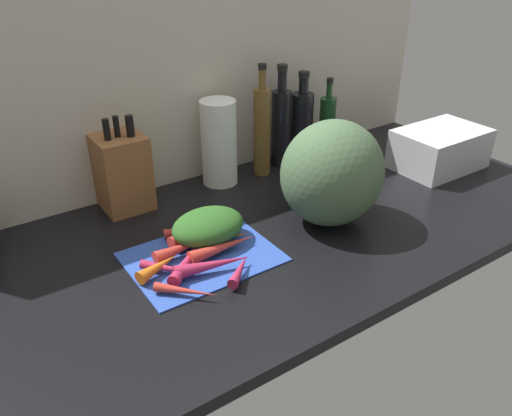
# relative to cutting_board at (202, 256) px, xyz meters

# --- Properties ---
(ground_plane) EXTENTS (1.70, 0.80, 0.03)m
(ground_plane) POSITION_rel_cutting_board_xyz_m (0.24, 0.03, -0.02)
(ground_plane) COLOR black
(wall_back) EXTENTS (1.70, 0.03, 0.60)m
(wall_back) POSITION_rel_cutting_board_xyz_m (0.24, 0.41, 0.30)
(wall_back) COLOR beige
(wall_back) RESTS_ON ground_plane
(cutting_board) EXTENTS (0.34, 0.26, 0.01)m
(cutting_board) POSITION_rel_cutting_board_xyz_m (0.00, 0.00, 0.00)
(cutting_board) COLOR #2D51B7
(cutting_board) RESTS_ON ground_plane
(carrot_0) EXTENTS (0.11, 0.07, 0.03)m
(carrot_0) POSITION_rel_cutting_board_xyz_m (-0.11, -0.01, 0.02)
(carrot_0) COLOR orange
(carrot_0) RESTS_ON cutting_board
(carrot_1) EXTENTS (0.11, 0.12, 0.02)m
(carrot_1) POSITION_rel_cutting_board_xyz_m (-0.09, -0.03, 0.01)
(carrot_1) COLOR #B2264C
(carrot_1) RESTS_ON cutting_board
(carrot_2) EXTENTS (0.11, 0.11, 0.02)m
(carrot_2) POSITION_rel_cutting_board_xyz_m (-0.10, -0.11, 0.01)
(carrot_2) COLOR red
(carrot_2) RESTS_ON cutting_board
(carrot_3) EXTENTS (0.18, 0.07, 0.03)m
(carrot_3) POSITION_rel_cutting_board_xyz_m (-0.01, -0.07, 0.02)
(carrot_3) COLOR #B2264C
(carrot_3) RESTS_ON cutting_board
(carrot_4) EXTENTS (0.15, 0.14, 0.03)m
(carrot_4) POSITION_rel_cutting_board_xyz_m (-0.04, -0.02, 0.02)
(carrot_4) COLOR #B2264C
(carrot_4) RESTS_ON cutting_board
(carrot_5) EXTENTS (0.15, 0.04, 0.03)m
(carrot_5) POSITION_rel_cutting_board_xyz_m (-0.03, 0.03, 0.02)
(carrot_5) COLOR red
(carrot_5) RESTS_ON cutting_board
(carrot_6) EXTENTS (0.17, 0.03, 0.03)m
(carrot_6) POSITION_rel_cutting_board_xyz_m (0.04, -0.02, 0.02)
(carrot_6) COLOR red
(carrot_6) RESTS_ON cutting_board
(carrot_7) EXTENTS (0.11, 0.05, 0.03)m
(carrot_7) POSITION_rel_cutting_board_xyz_m (0.00, 0.07, 0.02)
(carrot_7) COLOR red
(carrot_7) RESTS_ON cutting_board
(carrot_8) EXTENTS (0.10, 0.09, 0.03)m
(carrot_8) POSITION_rel_cutting_board_xyz_m (0.03, -0.12, 0.02)
(carrot_8) COLOR #B2264C
(carrot_8) RESTS_ON cutting_board
(carrot_9) EXTENTS (0.11, 0.07, 0.03)m
(carrot_9) POSITION_rel_cutting_board_xyz_m (0.08, 0.02, 0.02)
(carrot_9) COLOR orange
(carrot_9) RESTS_ON cutting_board
(carrot_10) EXTENTS (0.12, 0.05, 0.02)m
(carrot_10) POSITION_rel_cutting_board_xyz_m (0.01, 0.10, 0.02)
(carrot_10) COLOR red
(carrot_10) RESTS_ON cutting_board
(carrot_greens_pile) EXTENTS (0.18, 0.14, 0.08)m
(carrot_greens_pile) POSITION_rel_cutting_board_xyz_m (0.05, 0.05, 0.04)
(carrot_greens_pile) COLOR #2D6023
(carrot_greens_pile) RESTS_ON cutting_board
(winter_squash) EXTENTS (0.27, 0.25, 0.27)m
(winter_squash) POSITION_rel_cutting_board_xyz_m (0.36, -0.03, 0.13)
(winter_squash) COLOR #4C6B47
(winter_squash) RESTS_ON ground_plane
(knife_block) EXTENTS (0.13, 0.13, 0.26)m
(knife_block) POSITION_rel_cutting_board_xyz_m (-0.05, 0.34, 0.10)
(knife_block) COLOR brown
(knife_block) RESTS_ON ground_plane
(paper_towel_roll) EXTENTS (0.10, 0.10, 0.25)m
(paper_towel_roll) POSITION_rel_cutting_board_xyz_m (0.24, 0.32, 0.12)
(paper_towel_roll) COLOR white
(paper_towel_roll) RESTS_ON ground_plane
(bottle_0) EXTENTS (0.05, 0.05, 0.34)m
(bottle_0) POSITION_rel_cutting_board_xyz_m (0.38, 0.31, 0.14)
(bottle_0) COLOR brown
(bottle_0) RESTS_ON ground_plane
(bottle_1) EXTENTS (0.06, 0.06, 0.32)m
(bottle_1) POSITION_rel_cutting_board_xyz_m (0.47, 0.33, 0.13)
(bottle_1) COLOR black
(bottle_1) RESTS_ON ground_plane
(bottle_2) EXTENTS (0.07, 0.07, 0.29)m
(bottle_2) POSITION_rel_cutting_board_xyz_m (0.55, 0.33, 0.11)
(bottle_2) COLOR black
(bottle_2) RESTS_ON ground_plane
(bottle_3) EXTENTS (0.05, 0.05, 0.26)m
(bottle_3) POSITION_rel_cutting_board_xyz_m (0.65, 0.31, 0.10)
(bottle_3) COLOR #19421E
(bottle_3) RESTS_ON ground_plane
(dish_rack) EXTENTS (0.28, 0.19, 0.12)m
(dish_rack) POSITION_rel_cutting_board_xyz_m (0.88, 0.03, 0.06)
(dish_rack) COLOR silver
(dish_rack) RESTS_ON ground_plane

